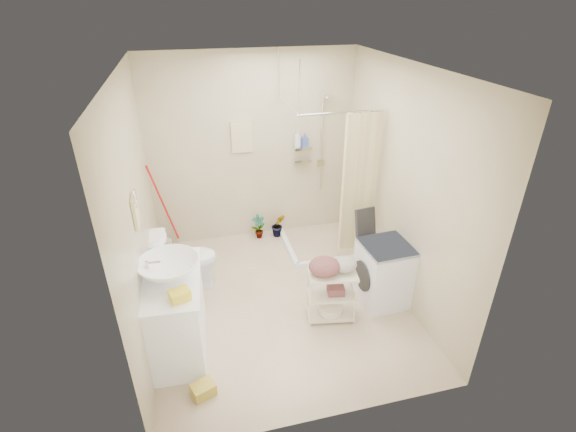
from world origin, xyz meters
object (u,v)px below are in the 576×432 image
(vanity, at_px, (175,315))
(laundry_rack, at_px, (332,291))
(washing_machine, at_px, (383,273))
(toilet, at_px, (185,260))

(vanity, bearing_deg, laundry_rack, 6.43)
(washing_machine, bearing_deg, vanity, -178.04)
(vanity, height_order, washing_machine, vanity)
(washing_machine, xyz_separation_m, laundry_rack, (-0.67, -0.13, -0.02))
(washing_machine, bearing_deg, laundry_rack, -172.32)
(toilet, distance_m, washing_machine, 2.33)
(vanity, bearing_deg, toilet, 86.99)
(vanity, relative_size, washing_machine, 1.32)
(vanity, distance_m, toilet, 1.04)
(toilet, relative_size, washing_machine, 1.00)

